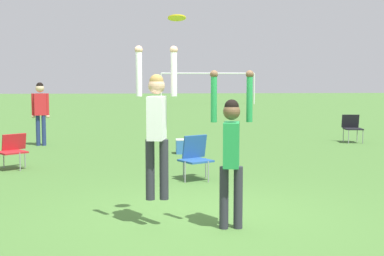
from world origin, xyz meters
TOP-DOWN VIEW (x-y plane):
  - ground_plane at (0.00, 0.00)m, footprint 120.00×120.00m
  - person_jumping at (-0.61, -0.33)m, footprint 0.56×0.44m
  - person_defending at (0.36, -0.52)m, footprint 0.57×0.45m
  - frisbee at (-0.33, -0.24)m, footprint 0.24×0.24m
  - camping_chair_0 at (5.51, 8.51)m, footprint 0.58×0.62m
  - camping_chair_1 at (-3.68, 4.47)m, footprint 0.76×0.84m
  - camping_chair_2 at (0.19, 2.94)m, footprint 0.72×0.78m
  - person_spectator_near at (-3.85, 8.48)m, footprint 0.52×0.33m
  - cooler_box at (0.20, 6.50)m, footprint 0.42×0.33m
  - soccer_goal at (3.74, 32.42)m, footprint 7.10×0.10m

SIDE VIEW (x-z plane):
  - ground_plane at x=0.00m, z-range 0.00..0.00m
  - cooler_box at x=0.20m, z-range 0.00..0.38m
  - camping_chair_1 at x=-3.68m, z-range 0.07..0.82m
  - camping_chair_2 at x=0.19m, z-range 0.06..0.91m
  - camping_chair_0 at x=5.51m, z-range 0.08..0.93m
  - person_defending at x=0.36m, z-range 0.06..2.14m
  - person_spectator_near at x=-3.85m, z-range 0.20..2.05m
  - person_jumping at x=-0.61m, z-range 0.42..2.45m
  - soccer_goal at x=3.74m, z-range 0.67..3.02m
  - frisbee at x=-0.33m, z-range 2.74..2.80m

